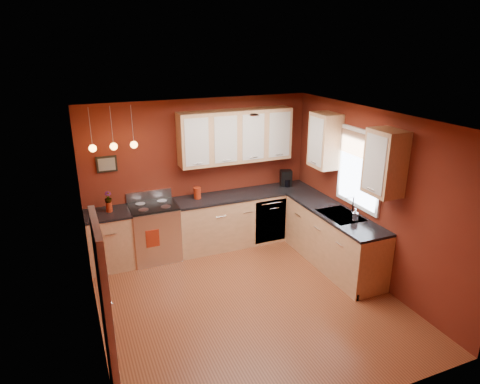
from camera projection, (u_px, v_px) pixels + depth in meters
name	position (u px, v px, depth m)	size (l,w,h in m)	color
floor	(248.00, 301.00, 6.08)	(4.20, 4.20, 0.00)	brown
ceiling	(250.00, 119.00, 5.21)	(4.00, 4.20, 0.02)	silver
wall_back	(200.00, 174.00, 7.47)	(4.00, 0.02, 2.60)	maroon
wall_front	(343.00, 302.00, 3.82)	(4.00, 0.02, 2.60)	maroon
wall_left	(90.00, 243.00, 4.92)	(0.02, 4.20, 2.60)	maroon
wall_right	(371.00, 197.00, 6.37)	(0.02, 4.20, 2.60)	maroon
base_cabinets_back_left	(110.00, 241.00, 6.90)	(0.70, 0.60, 0.90)	tan
base_cabinets_back_right	(245.00, 218.00, 7.76)	(2.54, 0.60, 0.90)	tan
base_cabinets_right	(333.00, 239.00, 6.94)	(0.60, 2.10, 0.90)	tan
counter_back_left	(107.00, 214.00, 6.74)	(0.70, 0.62, 0.04)	black
counter_back_right	(245.00, 194.00, 7.60)	(2.54, 0.62, 0.04)	black
counter_right	(335.00, 213.00, 6.78)	(0.62, 2.10, 0.04)	black
gas_range	(155.00, 232.00, 7.15)	(0.76, 0.64, 1.11)	silver
dishwasher_front	(271.00, 221.00, 7.64)	(0.60, 0.02, 0.80)	silver
sink	(341.00, 216.00, 6.66)	(0.50, 0.70, 0.33)	gray
window	(360.00, 167.00, 6.49)	(0.06, 1.02, 1.22)	white
door_left_wall	(107.00, 322.00, 3.98)	(0.12, 0.82, 2.05)	white
upper_cabinets_back	(236.00, 136.00, 7.32)	(2.00, 0.35, 0.90)	tan
upper_cabinets_right	(352.00, 151.00, 6.37)	(0.35, 1.95, 0.90)	tan
wall_picture	(107.00, 164.00, 6.77)	(0.32, 0.03, 0.26)	black
pendant_lights	(114.00, 146.00, 6.40)	(0.71, 0.11, 0.66)	gray
red_canister	(197.00, 193.00, 7.30)	(0.13, 0.13, 0.20)	maroon
red_vase	(109.00, 207.00, 6.75)	(0.10, 0.10, 0.16)	maroon
flowers	(108.00, 198.00, 6.70)	(0.11, 0.11, 0.20)	maroon
coffee_maker	(286.00, 179.00, 7.93)	(0.24, 0.24, 0.29)	black
soap_pump	(355.00, 215.00, 6.40)	(0.09, 0.09, 0.20)	silver
dish_towel	(153.00, 238.00, 6.81)	(0.21, 0.01, 0.29)	maroon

